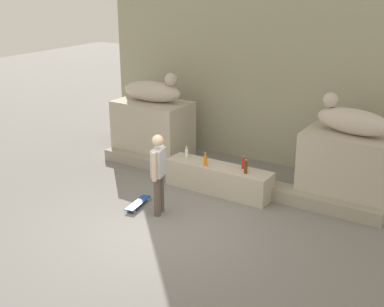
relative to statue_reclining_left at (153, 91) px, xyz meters
The scene contains 14 objects.
ground_plane 4.29m from the statue_reclining_left, 50.03° to the right, with size 40.00×40.00×0.00m, color slate.
facade_wall 3.37m from the statue_reclining_left, 32.10° to the left, with size 9.31×0.60×6.83m, color #A4A385.
pedestal_left 1.04m from the statue_reclining_left, behind, with size 1.90×1.18×1.51m, color #B7AD99.
pedestal_right 5.15m from the statue_reclining_left, ahead, with size 1.90×1.18×1.51m, color #B7AD99.
statue_reclining_left is the anchor object (origin of this frame).
statue_reclining_right 5.01m from the statue_reclining_left, ahead, with size 1.67×0.83×0.78m.
ledge_block 3.09m from the statue_reclining_left, 21.93° to the right, with size 2.45×0.60×0.61m, color #B7AD99.
skater 3.43m from the statue_reclining_left, 51.82° to the right, with size 0.29×0.52×1.67m.
skateboard 3.43m from the statue_reclining_left, 60.17° to the right, with size 0.33×0.82×0.08m.
bottle_red 3.33m from the statue_reclining_left, 16.10° to the right, with size 0.06×0.06×0.29m.
bottle_orange 2.76m from the statue_reclining_left, 27.41° to the right, with size 0.08×0.08×0.31m.
bottle_clear 2.14m from the statue_reclining_left, 29.67° to the right, with size 0.08×0.08×0.26m.
bottle_brown 3.54m from the statue_reclining_left, 18.70° to the right, with size 0.08×0.08×0.31m.
stair_step 3.07m from the statue_reclining_left, 13.78° to the right, with size 6.98×0.50×0.28m, color gray.
Camera 1 is at (5.10, -7.05, 4.60)m, focal length 47.35 mm.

